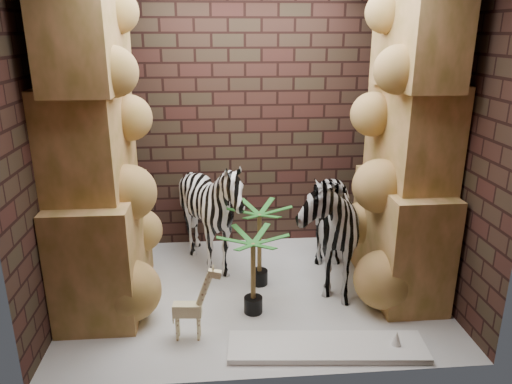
{
  "coord_description": "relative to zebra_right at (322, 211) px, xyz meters",
  "views": [
    {
      "loc": [
        -0.35,
        -4.19,
        2.45
      ],
      "look_at": [
        0.03,
        0.15,
        0.99
      ],
      "focal_mm": 33.83,
      "sensor_mm": 36.0,
      "label": 1
    }
  ],
  "objects": [
    {
      "name": "palm_back",
      "position": [
        -0.73,
        -0.55,
        -0.37
      ],
      "size": [
        0.36,
        0.36,
        0.79
      ],
      "primitive_type": null,
      "color": "#155421",
      "rests_on": "floor"
    },
    {
      "name": "wall_left",
      "position": [
        -2.43,
        -0.19,
        0.74
      ],
      "size": [
        0.0,
        3.0,
        3.0
      ],
      "primitive_type": "plane",
      "rotation": [
        1.57,
        0.0,
        1.57
      ],
      "color": "#361B17",
      "rests_on": "ground"
    },
    {
      "name": "zebra_right",
      "position": [
        0.0,
        0.0,
        0.0
      ],
      "size": [
        0.76,
        1.32,
        1.53
      ],
      "primitive_type": "imported",
      "rotation": [
        0.0,
        0.0,
        -0.05
      ],
      "color": "white",
      "rests_on": "floor"
    },
    {
      "name": "floor",
      "position": [
        -0.68,
        -0.19,
        -0.76
      ],
      "size": [
        3.5,
        3.5,
        0.0
      ],
      "primitive_type": "plane",
      "color": "silver",
      "rests_on": "ground"
    },
    {
      "name": "palm_front",
      "position": [
        -0.62,
        -0.03,
        -0.33
      ],
      "size": [
        0.36,
        0.36,
        0.86
      ],
      "primitive_type": null,
      "color": "#155421",
      "rests_on": "floor"
    },
    {
      "name": "zebra_left",
      "position": [
        -1.09,
        0.33,
        -0.18
      ],
      "size": [
        1.41,
        1.56,
        1.17
      ],
      "primitive_type": "imported",
      "rotation": [
        0.0,
        0.0,
        -0.34
      ],
      "color": "white",
      "rests_on": "floor"
    },
    {
      "name": "giraffe_toy",
      "position": [
        -1.3,
        -0.89,
        -0.42
      ],
      "size": [
        0.36,
        0.15,
        0.69
      ],
      "primitive_type": null,
      "rotation": [
        0.0,
        0.0,
        -0.08
      ],
      "color": "#FDEEB1",
      "rests_on": "floor"
    },
    {
      "name": "surfboard",
      "position": [
        -0.18,
        -1.15,
        -0.74
      ],
      "size": [
        1.62,
        0.52,
        0.05
      ],
      "primitive_type": "cube",
      "rotation": [
        0.0,
        0.0,
        -0.09
      ],
      "color": "white",
      "rests_on": "floor"
    },
    {
      "name": "rock_pillar_left",
      "position": [
        -2.08,
        -0.19,
        0.74
      ],
      "size": [
        0.68,
        1.3,
        3.0
      ],
      "primitive_type": null,
      "color": "tan",
      "rests_on": "floor"
    },
    {
      "name": "wall_front",
      "position": [
        -0.68,
        -1.44,
        0.74
      ],
      "size": [
        3.5,
        0.0,
        3.5
      ],
      "primitive_type": "plane",
      "rotation": [
        -1.57,
        0.0,
        0.0
      ],
      "color": "#361B17",
      "rests_on": "ground"
    },
    {
      "name": "wall_back",
      "position": [
        -0.68,
        1.06,
        0.74
      ],
      "size": [
        3.5,
        0.0,
        3.5
      ],
      "primitive_type": "plane",
      "rotation": [
        1.57,
        0.0,
        0.0
      ],
      "color": "#361B17",
      "rests_on": "ground"
    },
    {
      "name": "wall_right",
      "position": [
        1.07,
        -0.19,
        0.74
      ],
      "size": [
        0.0,
        3.0,
        3.0
      ],
      "primitive_type": "plane",
      "rotation": [
        1.57,
        0.0,
        -1.57
      ],
      "color": "#361B17",
      "rests_on": "ground"
    },
    {
      "name": "rock_pillar_right",
      "position": [
        0.74,
        -0.19,
        0.74
      ],
      "size": [
        0.58,
        1.25,
        3.0
      ],
      "primitive_type": null,
      "color": "tan",
      "rests_on": "floor"
    }
  ]
}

